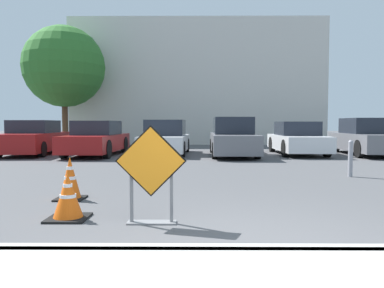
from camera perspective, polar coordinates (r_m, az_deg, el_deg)
name	(u,v)px	position (r m, az deg, el deg)	size (l,w,h in m)	color
ground_plane	(210,159)	(13.56, 2.83, -2.32)	(96.00, 96.00, 0.00)	#4C4C4F
curb_lip	(255,254)	(3.74, 9.59, -16.20)	(22.75, 0.20, 0.14)	#999993
road_closed_sign	(151,171)	(4.86, -6.27, -4.13)	(0.92, 0.20, 1.29)	black
traffic_cone_nearest	(68,197)	(5.41, -18.39, -7.67)	(0.54, 0.54, 0.63)	black
traffic_cone_second	(70,179)	(6.77, -18.08, -5.03)	(0.48, 0.48, 0.74)	black
parked_car_nearest	(34,138)	(17.02, -22.94, 0.78)	(2.07, 4.77, 1.42)	maroon
parked_car_second	(97,139)	(15.68, -14.31, 0.73)	(1.92, 4.64, 1.40)	maroon
parked_car_third	(165,139)	(15.63, -4.07, 0.80)	(1.96, 4.11, 1.44)	silver
parked_car_fourth	(233,138)	(15.15, 6.24, 0.88)	(1.83, 4.72, 1.54)	slate
parked_car_fifth	(297,139)	(16.29, 15.72, 0.73)	(1.84, 4.36, 1.37)	silver
parked_car_sixth	(366,138)	(16.99, 24.98, 0.85)	(1.99, 4.70, 1.51)	slate
bollard_nearest	(350,157)	(9.89, 23.00, -1.88)	(0.12, 0.12, 0.90)	gray
building_facade_backdrop	(197,85)	(25.11, 0.84, 8.97)	(15.58, 5.00, 7.64)	beige
street_tree_behind_lot	(64,67)	(21.90, -18.92, 11.07)	(4.39, 4.39, 6.57)	#513823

